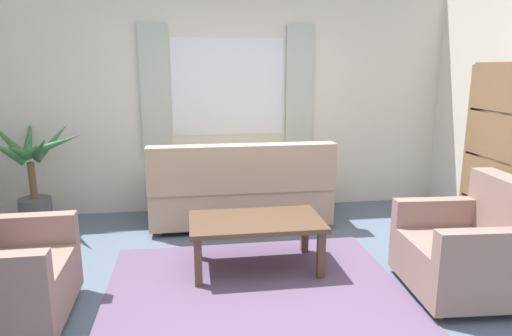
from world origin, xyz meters
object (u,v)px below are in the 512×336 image
at_px(coffee_table, 256,226).
at_px(bookshelf, 507,169).
at_px(armchair_right, 472,249).
at_px(couch, 240,191).
at_px(potted_plant, 32,177).

distance_m(coffee_table, bookshelf, 2.32).
bearing_deg(armchair_right, coffee_table, -109.64).
xyz_separation_m(armchair_right, bookshelf, (0.76, 0.69, 0.43)).
bearing_deg(bookshelf, couch, 64.45).
height_order(couch, bookshelf, bookshelf).
bearing_deg(potted_plant, coffee_table, -31.41).
bearing_deg(bookshelf, armchair_right, 132.54).
relative_size(coffee_table, bookshelf, 0.64).
height_order(armchair_right, coffee_table, armchair_right).
distance_m(couch, bookshelf, 2.57).
bearing_deg(bookshelf, potted_plant, 73.88).
distance_m(armchair_right, bookshelf, 1.12).
bearing_deg(coffee_table, couch, 90.24).
xyz_separation_m(couch, potted_plant, (-2.15, 0.19, 0.19)).
distance_m(armchair_right, potted_plant, 4.19).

